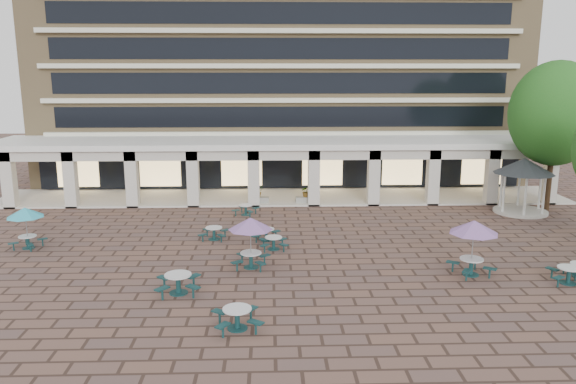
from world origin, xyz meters
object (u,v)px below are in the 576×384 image
(planter_left, at_px, (258,196))
(planter_right, at_px, (306,196))
(gazebo, at_px, (524,172))
(picnic_table_1, at_px, (178,282))

(planter_left, relative_size, planter_right, 1.00)
(planter_right, bearing_deg, gazebo, -12.10)
(picnic_table_1, xyz_separation_m, planter_left, (3.12, 16.34, 0.06))
(planter_left, height_order, planter_right, planter_left)
(picnic_table_1, height_order, gazebo, gazebo)
(gazebo, relative_size, planter_right, 2.62)
(picnic_table_1, distance_m, planter_left, 16.64)
(picnic_table_1, xyz_separation_m, planter_right, (6.55, 16.34, 0.04))
(picnic_table_1, relative_size, planter_left, 1.40)
(gazebo, height_order, planter_right, gazebo)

